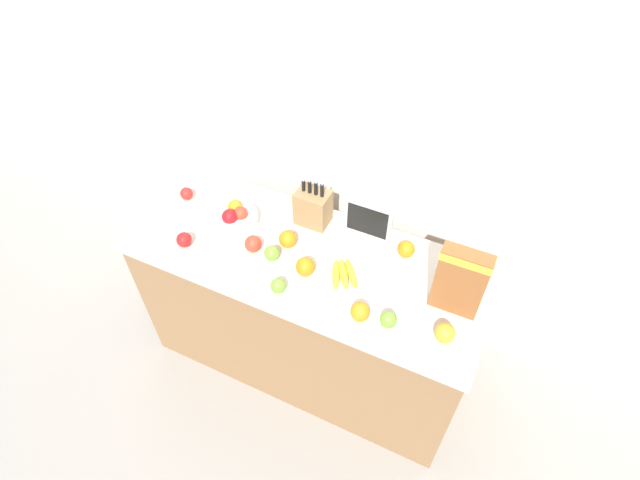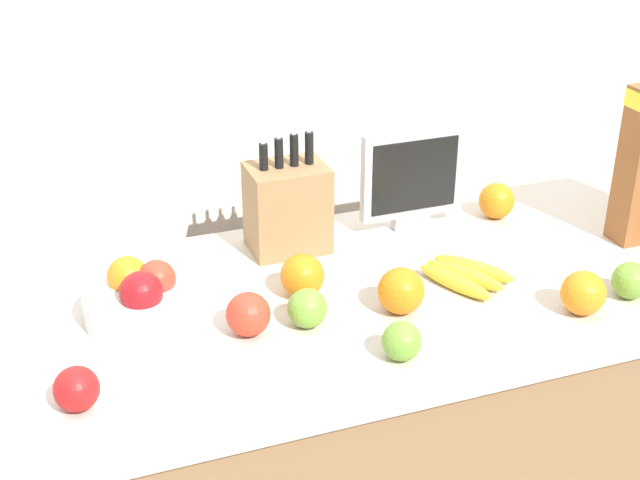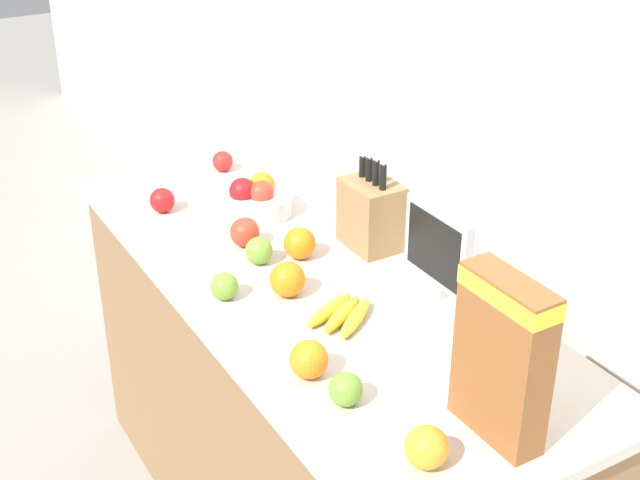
% 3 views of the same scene
% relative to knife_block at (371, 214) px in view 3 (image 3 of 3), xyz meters
% --- Properties ---
extents(wall_back, '(9.00, 0.06, 2.60)m').
position_rel_knife_block_xyz_m(wall_back, '(0.07, 0.33, 0.31)').
color(wall_back, silver).
rests_on(wall_back, ground_plane).
extents(counter, '(1.70, 0.68, 0.90)m').
position_rel_knife_block_xyz_m(counter, '(0.07, -0.22, -0.54)').
color(counter, olive).
rests_on(counter, ground_plane).
extents(knife_block, '(0.16, 0.12, 0.28)m').
position_rel_knife_block_xyz_m(knife_block, '(0.00, 0.00, 0.00)').
color(knife_block, '#937047').
rests_on(knife_block, counter).
extents(small_monitor, '(0.23, 0.03, 0.22)m').
position_rel_knife_block_xyz_m(small_monitor, '(0.28, 0.00, 0.03)').
color(small_monitor, '#B7B7BC').
rests_on(small_monitor, counter).
extents(cereal_box, '(0.20, 0.07, 0.34)m').
position_rel_knife_block_xyz_m(cereal_box, '(0.76, -0.21, 0.09)').
color(cereal_box, brown).
rests_on(cereal_box, counter).
extents(fruit_bowl, '(0.22, 0.22, 0.11)m').
position_rel_knife_block_xyz_m(fruit_bowl, '(-0.33, -0.18, -0.05)').
color(fruit_bowl, silver).
rests_on(fruit_bowl, counter).
extents(banana_bunch, '(0.18, 0.20, 0.03)m').
position_rel_knife_block_xyz_m(banana_bunch, '(0.28, -0.26, -0.08)').
color(banana_bunch, yellow).
rests_on(banana_bunch, counter).
extents(apple_middle, '(0.07, 0.07, 0.07)m').
position_rel_knife_block_xyz_m(apple_middle, '(-0.06, -0.30, -0.06)').
color(apple_middle, '#6B9E33').
rests_on(apple_middle, counter).
extents(apple_by_knife_block, '(0.07, 0.07, 0.07)m').
position_rel_knife_block_xyz_m(apple_by_knife_block, '(-0.66, -0.13, -0.06)').
color(apple_by_knife_block, red).
rests_on(apple_by_knife_block, counter).
extents(apple_front, '(0.07, 0.07, 0.07)m').
position_rel_knife_block_xyz_m(apple_front, '(-0.48, -0.40, -0.06)').
color(apple_front, red).
rests_on(apple_front, counter).
extents(apple_leftmost, '(0.07, 0.07, 0.07)m').
position_rel_knife_block_xyz_m(apple_leftmost, '(0.05, -0.45, -0.06)').
color(apple_leftmost, '#6B9E33').
rests_on(apple_leftmost, counter).
extents(apple_near_bananas, '(0.08, 0.08, 0.08)m').
position_rel_knife_block_xyz_m(apple_near_bananas, '(-0.17, -0.29, -0.06)').
color(apple_near_bananas, red).
rests_on(apple_near_bananas, counter).
extents(apple_rear, '(0.07, 0.07, 0.07)m').
position_rel_knife_block_xyz_m(apple_rear, '(0.54, -0.42, -0.06)').
color(apple_rear, '#6B9E33').
rests_on(apple_rear, counter).
extents(orange_back_center, '(0.09, 0.09, 0.09)m').
position_rel_knife_block_xyz_m(orange_back_center, '(0.11, -0.31, -0.05)').
color(orange_back_center, orange).
rests_on(orange_back_center, counter).
extents(orange_front_right, '(0.08, 0.08, 0.08)m').
position_rel_knife_block_xyz_m(orange_front_right, '(0.49, -0.02, -0.05)').
color(orange_front_right, orange).
rests_on(orange_front_right, counter).
extents(orange_by_cereal, '(0.08, 0.08, 0.08)m').
position_rel_knife_block_xyz_m(orange_by_cereal, '(0.43, -0.43, -0.05)').
color(orange_by_cereal, orange).
rests_on(orange_by_cereal, counter).
extents(orange_near_bowl, '(0.08, 0.08, 0.08)m').
position_rel_knife_block_xyz_m(orange_near_bowl, '(0.77, -0.38, -0.05)').
color(orange_near_bowl, orange).
rests_on(orange_near_bowl, counter).
extents(orange_mid_right, '(0.08, 0.08, 0.08)m').
position_rel_knife_block_xyz_m(orange_mid_right, '(-0.04, -0.20, -0.05)').
color(orange_mid_right, orange).
rests_on(orange_mid_right, counter).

